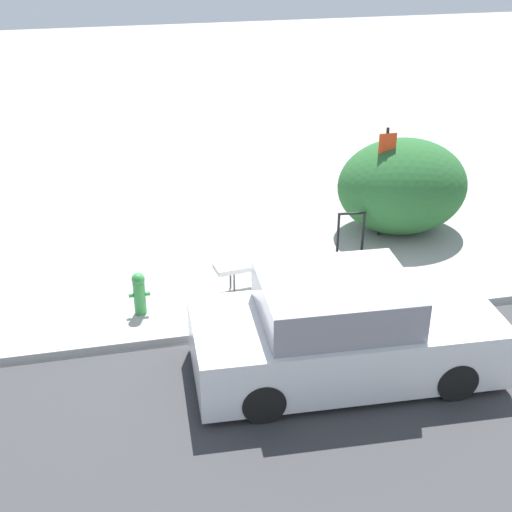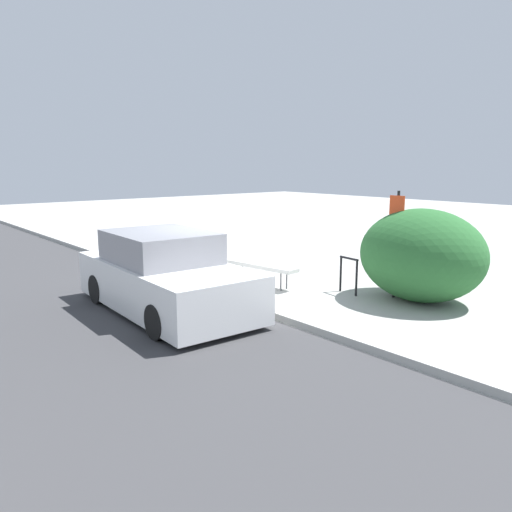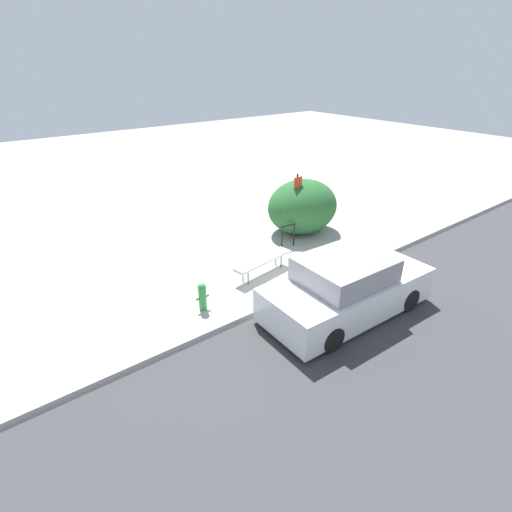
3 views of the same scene
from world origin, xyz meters
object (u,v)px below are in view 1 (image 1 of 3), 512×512
object	(u,v)px
bike_rack	(351,227)
fire_hydrant	(139,292)
bench	(270,261)
sign_post	(384,173)
parked_car_near	(343,332)

from	to	relation	value
bike_rack	fire_hydrant	bearing A→B (deg)	-160.78
bench	fire_hydrant	size ratio (longest dim) A/B	2.70
sign_post	fire_hydrant	xyz separation A→B (m)	(-5.06, -2.00, -0.98)
bench	fire_hydrant	bearing A→B (deg)	-175.67
fire_hydrant	parked_car_near	bearing A→B (deg)	-39.72
parked_car_near	fire_hydrant	bearing A→B (deg)	142.87
parked_car_near	bike_rack	bearing A→B (deg)	71.41
bike_rack	parked_car_near	xyz separation A→B (m)	(-1.46, -3.78, 0.19)
bench	fire_hydrant	world-z (taller)	fire_hydrant
bench	parked_car_near	bearing A→B (deg)	-89.55
bike_rack	sign_post	bearing A→B (deg)	32.22
sign_post	parked_car_near	world-z (taller)	sign_post
bike_rack	fire_hydrant	size ratio (longest dim) A/B	1.08
sign_post	fire_hydrant	distance (m)	5.53
sign_post	parked_car_near	bearing A→B (deg)	-118.05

